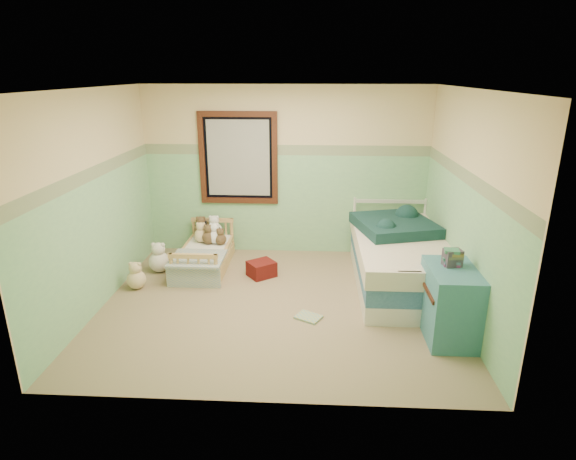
# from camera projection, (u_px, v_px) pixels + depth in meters

# --- Properties ---
(floor) EXTENTS (4.20, 3.60, 0.02)m
(floor) POSITION_uv_depth(u_px,v_px,m) (277.00, 304.00, 5.72)
(floor) COLOR #867758
(floor) RESTS_ON ground
(ceiling) EXTENTS (4.20, 3.60, 0.02)m
(ceiling) POSITION_uv_depth(u_px,v_px,m) (275.00, 87.00, 4.92)
(ceiling) COLOR silver
(ceiling) RESTS_ON wall_back
(wall_back) EXTENTS (4.20, 0.04, 2.50)m
(wall_back) POSITION_uv_depth(u_px,v_px,m) (286.00, 172.00, 7.02)
(wall_back) COLOR beige
(wall_back) RESTS_ON floor
(wall_front) EXTENTS (4.20, 0.04, 2.50)m
(wall_front) POSITION_uv_depth(u_px,v_px,m) (258.00, 267.00, 3.61)
(wall_front) COLOR beige
(wall_front) RESTS_ON floor
(wall_left) EXTENTS (0.04, 3.60, 2.50)m
(wall_left) POSITION_uv_depth(u_px,v_px,m) (94.00, 201.00, 5.43)
(wall_left) COLOR beige
(wall_left) RESTS_ON floor
(wall_right) EXTENTS (0.04, 3.60, 2.50)m
(wall_right) POSITION_uv_depth(u_px,v_px,m) (466.00, 207.00, 5.21)
(wall_right) COLOR beige
(wall_right) RESTS_ON floor
(wainscot_mint) EXTENTS (4.20, 0.01, 1.50)m
(wainscot_mint) POSITION_uv_depth(u_px,v_px,m) (286.00, 204.00, 7.17)
(wainscot_mint) COLOR #77B484
(wainscot_mint) RESTS_ON floor
(border_strip) EXTENTS (4.20, 0.01, 0.15)m
(border_strip) POSITION_uv_depth(u_px,v_px,m) (286.00, 150.00, 6.90)
(border_strip) COLOR #416140
(border_strip) RESTS_ON wall_back
(window_frame) EXTENTS (1.16, 0.06, 1.36)m
(window_frame) POSITION_uv_depth(u_px,v_px,m) (238.00, 158.00, 6.96)
(window_frame) COLOR black
(window_frame) RESTS_ON wall_back
(window_blinds) EXTENTS (0.92, 0.01, 1.12)m
(window_blinds) POSITION_uv_depth(u_px,v_px,m) (238.00, 158.00, 6.96)
(window_blinds) COLOR #B8B8B4
(window_blinds) RESTS_ON window_frame
(toddler_bed_frame) EXTENTS (0.65, 1.29, 0.17)m
(toddler_bed_frame) POSITION_uv_depth(u_px,v_px,m) (205.00, 262.00, 6.74)
(toddler_bed_frame) COLOR #B38243
(toddler_bed_frame) RESTS_ON floor
(toddler_mattress) EXTENTS (0.59, 1.23, 0.12)m
(toddler_mattress) POSITION_uv_depth(u_px,v_px,m) (204.00, 253.00, 6.70)
(toddler_mattress) COLOR white
(toddler_mattress) RESTS_ON toddler_bed_frame
(patchwork_quilt) EXTENTS (0.70, 0.65, 0.03)m
(patchwork_quilt) POSITION_uv_depth(u_px,v_px,m) (197.00, 258.00, 6.29)
(patchwork_quilt) COLOR #5882B7
(patchwork_quilt) RESTS_ON toddler_mattress
(plush_bed_brown) EXTENTS (0.22, 0.22, 0.22)m
(plush_bed_brown) POSITION_uv_depth(u_px,v_px,m) (201.00, 230.00, 7.12)
(plush_bed_brown) COLOR brown
(plush_bed_brown) RESTS_ON toddler_mattress
(plush_bed_white) EXTENTS (0.23, 0.23, 0.23)m
(plush_bed_white) POSITION_uv_depth(u_px,v_px,m) (214.00, 230.00, 7.11)
(plush_bed_white) COLOR white
(plush_bed_white) RESTS_ON toddler_mattress
(plush_bed_tan) EXTENTS (0.20, 0.20, 0.20)m
(plush_bed_tan) POSITION_uv_depth(u_px,v_px,m) (201.00, 235.00, 6.91)
(plush_bed_tan) COLOR beige
(plush_bed_tan) RESTS_ON toddler_mattress
(plush_bed_dark) EXTENTS (0.16, 0.16, 0.16)m
(plush_bed_dark) POSITION_uv_depth(u_px,v_px,m) (217.00, 237.00, 6.91)
(plush_bed_dark) COLOR black
(plush_bed_dark) RESTS_ON toddler_mattress
(plush_floor_cream) EXTENTS (0.29, 0.29, 0.29)m
(plush_floor_cream) POSITION_uv_depth(u_px,v_px,m) (159.00, 262.00, 6.59)
(plush_floor_cream) COLOR white
(plush_floor_cream) RESTS_ON floor
(plush_floor_tan) EXTENTS (0.25, 0.25, 0.25)m
(plush_floor_tan) POSITION_uv_depth(u_px,v_px,m) (136.00, 280.00, 6.08)
(plush_floor_tan) COLOR beige
(plush_floor_tan) RESTS_ON floor
(twin_bed_frame) EXTENTS (1.10, 2.19, 0.22)m
(twin_bed_frame) POSITION_uv_depth(u_px,v_px,m) (399.00, 277.00, 6.18)
(twin_bed_frame) COLOR silver
(twin_bed_frame) RESTS_ON floor
(twin_boxspring) EXTENTS (1.10, 2.19, 0.22)m
(twin_boxspring) POSITION_uv_depth(u_px,v_px,m) (400.00, 262.00, 6.11)
(twin_boxspring) COLOR navy
(twin_boxspring) RESTS_ON twin_bed_frame
(twin_mattress) EXTENTS (1.14, 2.24, 0.22)m
(twin_mattress) POSITION_uv_depth(u_px,v_px,m) (401.00, 246.00, 6.04)
(twin_mattress) COLOR silver
(twin_mattress) RESTS_ON twin_boxspring
(teal_blanket) EXTENTS (1.16, 1.20, 0.14)m
(teal_blanket) POSITION_uv_depth(u_px,v_px,m) (395.00, 225.00, 6.27)
(teal_blanket) COLOR #0C2B27
(teal_blanket) RESTS_ON twin_mattress
(dresser) EXTENTS (0.48, 0.77, 0.77)m
(dresser) POSITION_uv_depth(u_px,v_px,m) (450.00, 303.00, 4.90)
(dresser) COLOR teal
(dresser) RESTS_ON floor
(book_stack) EXTENTS (0.20, 0.17, 0.17)m
(book_stack) POSITION_uv_depth(u_px,v_px,m) (452.00, 258.00, 4.83)
(book_stack) COLOR #462A22
(book_stack) RESTS_ON dresser
(red_pillow) EXTENTS (0.45, 0.44, 0.21)m
(red_pillow) POSITION_uv_depth(u_px,v_px,m) (262.00, 269.00, 6.45)
(red_pillow) COLOR maroon
(red_pillow) RESTS_ON floor
(floor_book) EXTENTS (0.34, 0.32, 0.03)m
(floor_book) POSITION_uv_depth(u_px,v_px,m) (309.00, 317.00, 5.38)
(floor_book) COLOR gold
(floor_book) RESTS_ON floor
(extra_plush_0) EXTENTS (0.17, 0.17, 0.17)m
(extra_plush_0) POSITION_uv_depth(u_px,v_px,m) (221.00, 239.00, 6.81)
(extra_plush_0) COLOR brown
(extra_plush_0) RESTS_ON toddler_mattress
(extra_plush_1) EXTENTS (0.20, 0.20, 0.20)m
(extra_plush_1) POSITION_uv_depth(u_px,v_px,m) (209.00, 237.00, 6.84)
(extra_plush_1) COLOR brown
(extra_plush_1) RESTS_ON toddler_mattress
(extra_plush_2) EXTENTS (0.18, 0.18, 0.18)m
(extra_plush_2) POSITION_uv_depth(u_px,v_px,m) (203.00, 232.00, 7.12)
(extra_plush_2) COLOR black
(extra_plush_2) RESTS_ON toddler_mattress
(extra_plush_3) EXTENTS (0.21, 0.21, 0.21)m
(extra_plush_3) POSITION_uv_depth(u_px,v_px,m) (215.00, 237.00, 6.85)
(extra_plush_3) COLOR white
(extra_plush_3) RESTS_ON toddler_mattress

